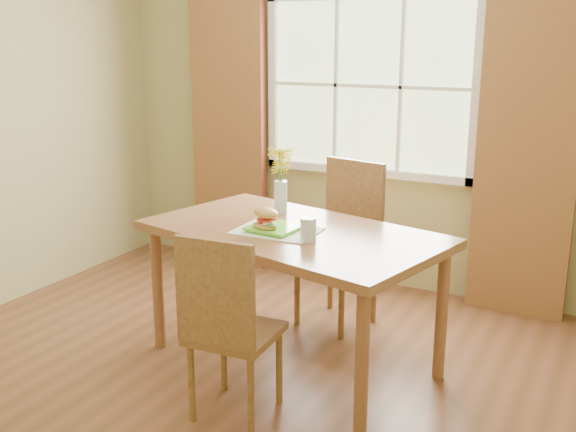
% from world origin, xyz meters
% --- Properties ---
extents(room, '(4.24, 3.84, 2.74)m').
position_xyz_m(room, '(0.00, 0.00, 1.35)').
color(room, brown).
rests_on(room, ground).
extents(window, '(1.62, 0.06, 1.32)m').
position_xyz_m(window, '(0.00, 1.87, 1.50)').
color(window, '#B1C696').
rests_on(window, room).
extents(curtain_left, '(0.65, 0.08, 2.20)m').
position_xyz_m(curtain_left, '(-1.15, 1.78, 1.10)').
color(curtain_left, maroon).
rests_on(curtain_left, room).
extents(curtain_right, '(0.65, 0.08, 2.20)m').
position_xyz_m(curtain_right, '(1.15, 1.78, 1.10)').
color(curtain_right, maroon).
rests_on(curtain_right, room).
extents(dining_table, '(1.82, 1.28, 0.81)m').
position_xyz_m(dining_table, '(0.13, 0.42, 0.72)').
color(dining_table, brown).
rests_on(dining_table, room).
extents(chair_near, '(0.43, 0.43, 0.97)m').
position_xyz_m(chair_near, '(0.14, -0.28, 0.53)').
color(chair_near, olive).
rests_on(chair_near, room).
extents(chair_far, '(0.54, 0.54, 1.07)m').
position_xyz_m(chair_far, '(0.15, 1.13, 0.59)').
color(chair_far, olive).
rests_on(chair_far, room).
extents(placemat, '(0.46, 0.34, 0.01)m').
position_xyz_m(placemat, '(0.07, 0.34, 0.81)').
color(placemat, beige).
rests_on(placemat, dining_table).
extents(plate, '(0.28, 0.28, 0.01)m').
position_xyz_m(plate, '(0.05, 0.35, 0.82)').
color(plate, '#6FE138').
rests_on(plate, placemat).
extents(croissant_sandwich, '(0.19, 0.16, 0.12)m').
position_xyz_m(croissant_sandwich, '(0.03, 0.29, 0.89)').
color(croissant_sandwich, '#D39048').
rests_on(croissant_sandwich, plate).
extents(water_glass, '(0.09, 0.09, 0.13)m').
position_xyz_m(water_glass, '(0.30, 0.26, 0.87)').
color(water_glass, silver).
rests_on(water_glass, dining_table).
extents(flower_vase, '(0.17, 0.17, 0.41)m').
position_xyz_m(flower_vase, '(-0.10, 0.71, 1.06)').
color(flower_vase, silver).
rests_on(flower_vase, dining_table).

